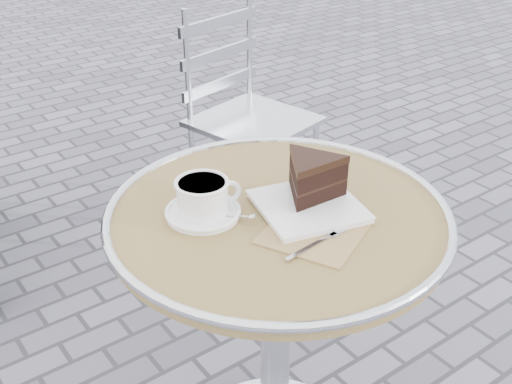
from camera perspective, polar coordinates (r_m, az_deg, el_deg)
cafe_table at (r=1.42m, az=1.87°, el=-7.46°), size 0.72×0.72×0.74m
cappuccino_set at (r=1.30m, az=-4.69°, el=-0.74°), size 0.16×0.16×0.08m
cake_plate_set at (r=1.33m, az=4.92°, el=0.70°), size 0.30×0.32×0.11m
bistro_chair at (r=2.45m, az=-1.86°, el=8.78°), size 0.47×0.47×0.88m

